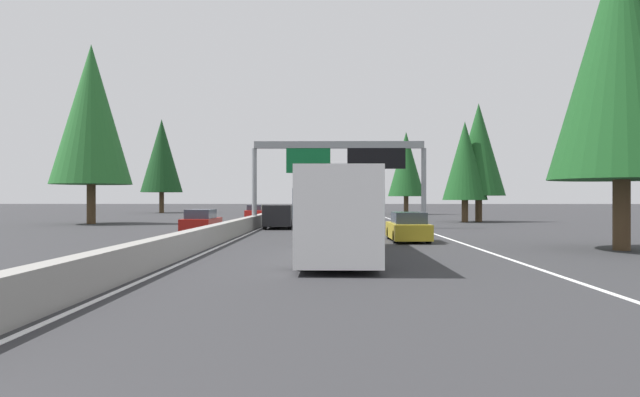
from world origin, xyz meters
TOP-DOWN VIEW (x-y plane):
  - ground_plane at (60.00, 0.00)m, footprint 320.00×320.00m
  - median_barrier at (80.00, 0.30)m, footprint 180.00×0.56m
  - shoulder_stripe_right at (70.00, -11.52)m, footprint 160.00×0.16m
  - shoulder_stripe_median at (70.00, -0.25)m, footprint 160.00×0.16m
  - sign_gantry_overhead at (37.62, -6.04)m, footprint 0.50×12.68m
  - bus_near_right at (17.36, -5.41)m, footprint 11.50×2.55m
  - sedan_distant_b at (24.86, -9.11)m, footprint 4.40×1.80m
  - sedan_far_right at (59.86, -8.79)m, footprint 4.40×1.80m
  - box_truck_mid_center at (115.26, -1.90)m, footprint 8.50×2.40m
  - pickup_mid_right at (118.32, -9.05)m, footprint 5.60×2.00m
  - minivan_far_left at (37.14, -1.58)m, footprint 5.00×1.95m
  - sedan_distant_a at (80.09, -5.17)m, footprint 4.40×1.80m
  - bus_mid_left at (116.88, -5.60)m, footprint 11.50×2.55m
  - oncoming_near at (56.86, 2.68)m, footprint 4.40×1.80m
  - oncoming_far at (31.80, 2.86)m, footprint 4.40×1.80m
  - conifer_right_foreground at (20.05, -17.30)m, footprint 5.87×5.87m
  - conifer_right_near at (48.06, -17.46)m, footprint 4.02×4.02m
  - conifer_right_mid at (49.10, -18.97)m, footprint 4.82×4.82m
  - conifer_right_far at (73.45, -15.56)m, footprint 4.91×4.91m
  - conifer_left_near at (44.17, 15.00)m, footprint 6.70×6.70m
  - conifer_left_mid at (81.29, 19.95)m, footprint 6.18×6.18m

SIDE VIEW (x-z plane):
  - ground_plane at x=60.00m, z-range 0.00..0.00m
  - shoulder_stripe_right at x=70.00m, z-range 0.00..0.01m
  - shoulder_stripe_median at x=70.00m, z-range 0.00..0.01m
  - median_barrier at x=80.00m, z-range 0.00..0.90m
  - sedan_distant_b at x=24.86m, z-range -0.05..1.42m
  - sedan_far_right at x=59.86m, z-range -0.05..1.42m
  - sedan_distant_a at x=80.09m, z-range -0.05..1.42m
  - oncoming_near at x=56.86m, z-range -0.05..1.42m
  - oncoming_far at x=31.80m, z-range -0.05..1.42m
  - pickup_mid_right at x=118.32m, z-range -0.02..1.84m
  - minivan_far_left at x=37.14m, z-range 0.11..1.80m
  - box_truck_mid_center at x=115.26m, z-range 0.14..3.09m
  - bus_near_right at x=17.36m, z-range 0.17..3.27m
  - bus_mid_left at x=116.88m, z-range 0.17..3.27m
  - sign_gantry_overhead at x=37.62m, z-range 1.86..8.16m
  - conifer_right_near at x=48.06m, z-range 0.98..10.12m
  - conifer_right_mid at x=49.10m, z-range 1.18..12.14m
  - conifer_right_far at x=73.45m, z-range 1.20..12.37m
  - conifer_right_foreground at x=20.05m, z-range 1.44..14.79m
  - conifer_left_mid at x=81.29m, z-range 1.52..15.56m
  - conifer_left_near at x=44.17m, z-range 1.65..16.89m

